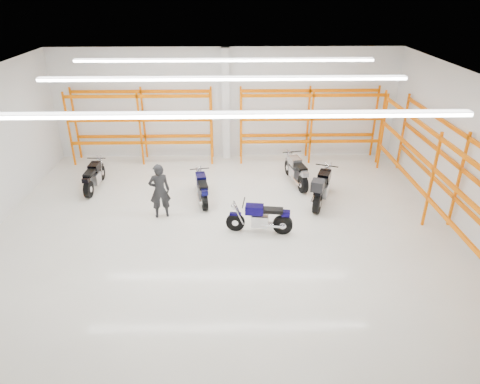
{
  "coord_description": "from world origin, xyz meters",
  "views": [
    {
      "loc": [
        0.19,
        -11.27,
        6.78
      ],
      "look_at": [
        0.45,
        0.5,
        0.95
      ],
      "focal_mm": 32.0,
      "sensor_mm": 36.0,
      "label": 1
    }
  ],
  "objects_px": {
    "motorcycle_back_c": "(297,172)",
    "motorcycle_back_d": "(321,188)",
    "motorcycle_back_a": "(93,177)",
    "motorcycle_main": "(262,219)",
    "structural_column": "(226,105)",
    "motorcycle_back_b": "(202,189)",
    "standing_man": "(160,191)"
  },
  "relations": [
    {
      "from": "motorcycle_back_c",
      "to": "motorcycle_back_a",
      "type": "bearing_deg",
      "value": -178.03
    },
    {
      "from": "motorcycle_back_a",
      "to": "motorcycle_back_b",
      "type": "bearing_deg",
      "value": -14.56
    },
    {
      "from": "motorcycle_back_b",
      "to": "structural_column",
      "type": "relative_size",
      "value": 0.44
    },
    {
      "from": "motorcycle_back_b",
      "to": "standing_man",
      "type": "xyz_separation_m",
      "value": [
        -1.25,
        -1.01,
        0.44
      ]
    },
    {
      "from": "motorcycle_back_b",
      "to": "motorcycle_back_c",
      "type": "bearing_deg",
      "value": 20.59
    },
    {
      "from": "structural_column",
      "to": "standing_man",
      "type": "bearing_deg",
      "value": -111.99
    },
    {
      "from": "motorcycle_main",
      "to": "motorcycle_back_a",
      "type": "bearing_deg",
      "value": 152.28
    },
    {
      "from": "motorcycle_back_d",
      "to": "motorcycle_main",
      "type": "bearing_deg",
      "value": -140.33
    },
    {
      "from": "motorcycle_main",
      "to": "motorcycle_back_c",
      "type": "relative_size",
      "value": 0.92
    },
    {
      "from": "motorcycle_back_a",
      "to": "motorcycle_back_c",
      "type": "relative_size",
      "value": 0.94
    },
    {
      "from": "motorcycle_back_a",
      "to": "structural_column",
      "type": "relative_size",
      "value": 0.45
    },
    {
      "from": "standing_man",
      "to": "structural_column",
      "type": "xyz_separation_m",
      "value": [
        2.05,
        5.08,
        1.35
      ]
    },
    {
      "from": "motorcycle_back_a",
      "to": "motorcycle_back_d",
      "type": "distance_m",
      "value": 8.04
    },
    {
      "from": "standing_man",
      "to": "structural_column",
      "type": "height_order",
      "value": "structural_column"
    },
    {
      "from": "motorcycle_back_c",
      "to": "standing_man",
      "type": "relative_size",
      "value": 1.2
    },
    {
      "from": "motorcycle_main",
      "to": "motorcycle_back_b",
      "type": "bearing_deg",
      "value": 132.9
    },
    {
      "from": "motorcycle_main",
      "to": "motorcycle_back_b",
      "type": "distance_m",
      "value": 2.79
    },
    {
      "from": "motorcycle_main",
      "to": "motorcycle_back_d",
      "type": "xyz_separation_m",
      "value": [
        2.09,
        1.73,
        0.13
      ]
    },
    {
      "from": "motorcycle_back_b",
      "to": "structural_column",
      "type": "bearing_deg",
      "value": 78.78
    },
    {
      "from": "motorcycle_main",
      "to": "motorcycle_back_c",
      "type": "xyz_separation_m",
      "value": [
        1.49,
        3.32,
        0.04
      ]
    },
    {
      "from": "structural_column",
      "to": "motorcycle_main",
      "type": "bearing_deg",
      "value": -79.88
    },
    {
      "from": "motorcycle_back_d",
      "to": "motorcycle_back_c",
      "type": "bearing_deg",
      "value": 110.45
    },
    {
      "from": "motorcycle_back_b",
      "to": "motorcycle_back_c",
      "type": "distance_m",
      "value": 3.63
    },
    {
      "from": "motorcycle_main",
      "to": "motorcycle_back_a",
      "type": "relative_size",
      "value": 0.98
    },
    {
      "from": "motorcycle_main",
      "to": "motorcycle_back_c",
      "type": "bearing_deg",
      "value": 65.79
    },
    {
      "from": "motorcycle_back_b",
      "to": "motorcycle_back_c",
      "type": "relative_size",
      "value": 0.92
    },
    {
      "from": "standing_man",
      "to": "motorcycle_back_a",
      "type": "bearing_deg",
      "value": -50.82
    },
    {
      "from": "motorcycle_main",
      "to": "structural_column",
      "type": "height_order",
      "value": "structural_column"
    },
    {
      "from": "motorcycle_back_b",
      "to": "structural_column",
      "type": "height_order",
      "value": "structural_column"
    },
    {
      "from": "motorcycle_back_c",
      "to": "motorcycle_back_d",
      "type": "height_order",
      "value": "motorcycle_back_d"
    },
    {
      "from": "motorcycle_back_c",
      "to": "structural_column",
      "type": "height_order",
      "value": "structural_column"
    },
    {
      "from": "motorcycle_back_a",
      "to": "motorcycle_back_b",
      "type": "relative_size",
      "value": 1.02
    }
  ]
}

